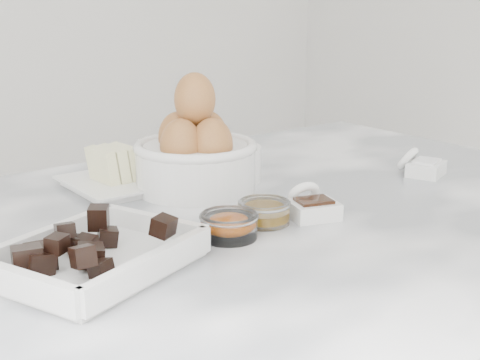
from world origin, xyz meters
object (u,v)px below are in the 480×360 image
butter_plate (121,174)px  sugar_ramekin (232,162)px  zest_bowl (229,225)px  chocolate_dish (97,250)px  egg_bowl (195,153)px  honey_bowl (264,212)px  vanilla_spoon (311,205)px  salt_spoon (421,166)px

butter_plate → sugar_ramekin: 0.17m
zest_bowl → chocolate_dish: bearing=177.6°
butter_plate → egg_bowl: egg_bowl is taller
zest_bowl → honey_bowl: bearing=13.0°
egg_bowl → vanilla_spoon: (0.05, -0.20, -0.04)m
zest_bowl → salt_spoon: salt_spoon is taller
vanilla_spoon → honey_bowl: bearing=165.5°
egg_bowl → zest_bowl: bearing=-113.2°
vanilla_spoon → butter_plate: bearing=115.8°
egg_bowl → salt_spoon: egg_bowl is taller
salt_spoon → honey_bowl: bearing=-175.8°
zest_bowl → sugar_ramekin: bearing=52.1°
vanilla_spoon → salt_spoon: same height
zest_bowl → salt_spoon: 0.42m
sugar_ramekin → butter_plate: bearing=155.9°
butter_plate → vanilla_spoon: butter_plate is taller
egg_bowl → salt_spoon: 0.37m
zest_bowl → salt_spoon: (0.42, 0.04, -0.00)m
honey_bowl → zest_bowl: zest_bowl is taller
vanilla_spoon → sugar_ramekin: bearing=83.4°
zest_bowl → vanilla_spoon: size_ratio=0.83×
honey_bowl → salt_spoon: salt_spoon is taller
egg_bowl → chocolate_dish: bearing=-143.5°
chocolate_dish → zest_bowl: size_ratio=3.44×
vanilla_spoon → salt_spoon: (0.29, 0.04, 0.00)m
chocolate_dish → egg_bowl: size_ratio=1.35×
butter_plate → zest_bowl: butter_plate is taller
egg_bowl → vanilla_spoon: size_ratio=2.12×
honey_bowl → salt_spoon: (0.35, 0.03, -0.00)m
chocolate_dish → vanilla_spoon: size_ratio=2.87×
chocolate_dish → honey_bowl: chocolate_dish is taller
butter_plate → vanilla_spoon: (0.13, -0.27, -0.01)m
chocolate_dish → butter_plate: size_ratio=1.54×
honey_bowl → salt_spoon: size_ratio=0.78×
chocolate_dish → egg_bowl: egg_bowl is taller
butter_plate → chocolate_dish: bearing=-122.7°
sugar_ramekin → honey_bowl: (-0.09, -0.19, -0.01)m
butter_plate → sugar_ramekin: size_ratio=1.75×
zest_bowl → vanilla_spoon: (0.13, -0.00, -0.00)m
honey_bowl → vanilla_spoon: bearing=-14.5°
egg_bowl → salt_spoon: (0.34, -0.15, -0.04)m
chocolate_dish → butter_plate: 0.32m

